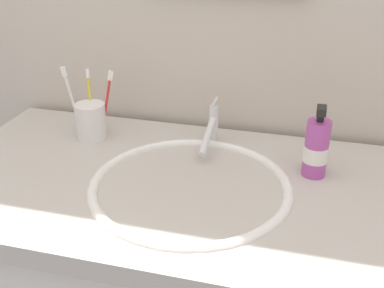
% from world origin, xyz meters
% --- Properties ---
extents(sink_basin, '(0.45, 0.45, 0.13)m').
position_xyz_m(sink_basin, '(-0.00, -0.02, 0.79)').
color(sink_basin, white).
rests_on(sink_basin, vanity_counter).
extents(faucet, '(0.02, 0.17, 0.11)m').
position_xyz_m(faucet, '(-0.00, 0.19, 0.88)').
color(faucet, silver).
rests_on(faucet, sink_basin).
extents(toothbrush_cup, '(0.08, 0.08, 0.10)m').
position_xyz_m(toothbrush_cup, '(-0.32, 0.16, 0.88)').
color(toothbrush_cup, white).
rests_on(toothbrush_cup, vanity_counter).
extents(toothbrush_white, '(0.04, 0.03, 0.19)m').
position_xyz_m(toothbrush_white, '(-0.36, 0.14, 0.94)').
color(toothbrush_white, white).
rests_on(toothbrush_white, toothbrush_cup).
extents(toothbrush_yellow, '(0.03, 0.04, 0.17)m').
position_xyz_m(toothbrush_yellow, '(-0.33, 0.19, 0.93)').
color(toothbrush_yellow, yellow).
rests_on(toothbrush_yellow, toothbrush_cup).
extents(toothbrush_red, '(0.05, 0.02, 0.18)m').
position_xyz_m(toothbrush_red, '(-0.28, 0.18, 0.94)').
color(toothbrush_red, red).
rests_on(toothbrush_red, toothbrush_cup).
extents(soap_dispenser, '(0.06, 0.06, 0.17)m').
position_xyz_m(soap_dispenser, '(0.26, 0.10, 0.90)').
color(soap_dispenser, '#B24CA5').
rests_on(soap_dispenser, vanity_counter).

